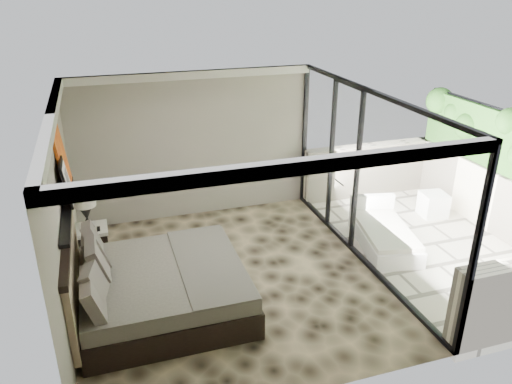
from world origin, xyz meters
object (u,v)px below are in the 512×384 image
object	(u,v)px
table_lamp	(85,205)
ottoman	(433,204)
nightstand	(93,242)
bed	(156,287)
lounger	(384,234)

from	to	relation	value
table_lamp	ottoman	world-z (taller)	table_lamp
table_lamp	ottoman	distance (m)	6.46
nightstand	ottoman	distance (m)	6.38
ottoman	table_lamp	bearing A→B (deg)	176.04
nightstand	table_lamp	xyz separation A→B (m)	(-0.04, 0.01, 0.66)
bed	table_lamp	bearing A→B (deg)	114.86
nightstand	lounger	size ratio (longest dim) A/B	0.29
bed	nightstand	bearing A→B (deg)	114.08
table_lamp	lounger	distance (m)	5.06
bed	lounger	distance (m)	4.07
bed	ottoman	distance (m)	5.73
bed	ottoman	world-z (taller)	bed
lounger	ottoman	bearing A→B (deg)	37.22
ottoman	lounger	xyz separation A→B (m)	(-1.54, -0.74, -0.03)
bed	table_lamp	xyz separation A→B (m)	(-0.85, 1.84, 0.55)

